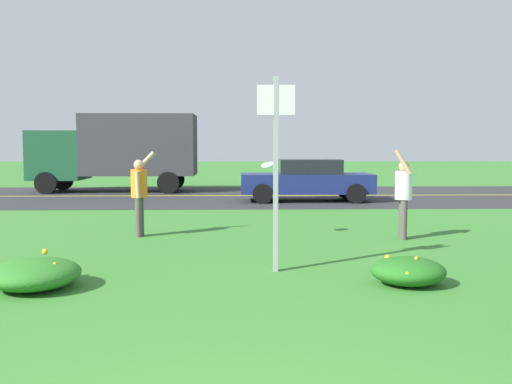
{
  "coord_description": "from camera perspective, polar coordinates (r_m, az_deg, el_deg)",
  "views": [
    {
      "loc": [
        0.1,
        -2.7,
        1.9
      ],
      "look_at": [
        0.46,
        8.75,
        0.99
      ],
      "focal_mm": 40.52,
      "sensor_mm": 36.0,
      "label": 1
    }
  ],
  "objects": [
    {
      "name": "box_truck_dark_green",
      "position": [
        24.73,
        -13.44,
        4.21
      ],
      "size": [
        6.7,
        2.46,
        3.2
      ],
      "color": "#194C2D",
      "rests_on": "ground"
    },
    {
      "name": "frisbee_pale_blue",
      "position": [
        11.84,
        1.19,
        2.7
      ],
      "size": [
        0.29,
        0.27,
        0.16
      ],
      "color": "#ADD6E5"
    },
    {
      "name": "daylily_clump_mid_center",
      "position": [
        8.3,
        -21.04,
        -7.55
      ],
      "size": [
        1.21,
        1.27,
        0.45
      ],
      "color": "#2D7526",
      "rests_on": "ground"
    },
    {
      "name": "highway_strip",
      "position": [
        22.12,
        -2.06,
        -0.37
      ],
      "size": [
        120.0,
        9.73,
        0.01
      ],
      "primitive_type": "cube",
      "color": "#2D2D30",
      "rests_on": "ground"
    },
    {
      "name": "ground_plane",
      "position": [
        12.51,
        -2.25,
        -4.18
      ],
      "size": [
        120.0,
        120.0,
        0.0
      ],
      "primitive_type": "plane",
      "color": "#387A2D"
    },
    {
      "name": "person_thrower_orange_shirt",
      "position": [
        12.34,
        -11.44,
        0.16
      ],
      "size": [
        0.5,
        0.5,
        1.79
      ],
      "color": "orange",
      "rests_on": "ground"
    },
    {
      "name": "highway_center_stripe",
      "position": [
        22.12,
        -2.06,
        -0.36
      ],
      "size": [
        120.0,
        0.16,
        0.0
      ],
      "primitive_type": "cube",
      "color": "yellow",
      "rests_on": "ground"
    },
    {
      "name": "person_catcher_white_shirt",
      "position": [
        12.12,
        14.33,
        -0.03
      ],
      "size": [
        0.43,
        0.5,
        1.84
      ],
      "color": "silver",
      "rests_on": "ground"
    },
    {
      "name": "daylily_clump_front_right",
      "position": [
        8.24,
        14.78,
        -7.55
      ],
      "size": [
        1.02,
        0.95,
        0.41
      ],
      "color": "#23661E",
      "rests_on": "ground"
    },
    {
      "name": "sign_post_near_path",
      "position": [
        8.66,
        1.97,
        3.64
      ],
      "size": [
        0.56,
        0.1,
        2.93
      ],
      "color": "#93969B",
      "rests_on": "ground"
    },
    {
      "name": "car_navy_center_left",
      "position": [
        20.02,
        5.05,
        1.21
      ],
      "size": [
        4.5,
        2.0,
        1.45
      ],
      "color": "navy",
      "rests_on": "ground"
    }
  ]
}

